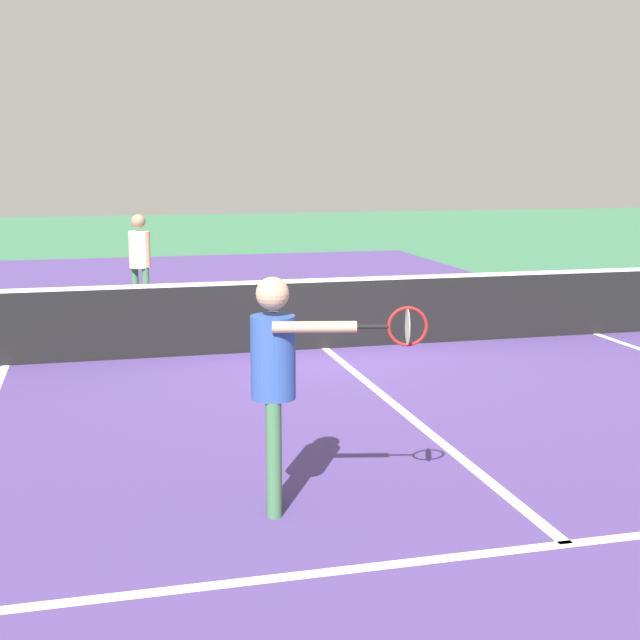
# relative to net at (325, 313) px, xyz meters

# --- Properties ---
(ground_plane) EXTENTS (60.00, 60.00, 0.00)m
(ground_plane) POSITION_rel_net_xyz_m (0.00, 0.00, -0.49)
(ground_plane) COLOR #38724C
(court_surface_inbounds) EXTENTS (10.62, 24.40, 0.00)m
(court_surface_inbounds) POSITION_rel_net_xyz_m (0.00, 0.00, -0.49)
(court_surface_inbounds) COLOR #4C387A
(court_surface_inbounds) RESTS_ON ground_plane
(line_service_near) EXTENTS (8.22, 0.10, 0.01)m
(line_service_near) POSITION_rel_net_xyz_m (0.00, -6.40, -0.49)
(line_service_near) COLOR white
(line_service_near) RESTS_ON ground_plane
(line_center_service) EXTENTS (0.10, 6.40, 0.01)m
(line_center_service) POSITION_rel_net_xyz_m (0.00, -3.20, -0.49)
(line_center_service) COLOR white
(line_center_service) RESTS_ON ground_plane
(net) EXTENTS (10.13, 0.09, 1.07)m
(net) POSITION_rel_net_xyz_m (0.00, 0.00, 0.00)
(net) COLOR #33383D
(net) RESTS_ON ground_plane
(player_near) EXTENTS (1.17, 0.69, 1.72)m
(player_near) POSITION_rel_net_xyz_m (-1.75, -5.36, 0.59)
(player_near) COLOR #3F7247
(player_near) RESTS_ON ground_plane
(player_far) EXTENTS (0.33, 0.32, 1.68)m
(player_far) POSITION_rel_net_xyz_m (-2.28, 2.92, 0.54)
(player_far) COLOR #3F7247
(player_far) RESTS_ON ground_plane
(tennis_ball_near_net) EXTENTS (0.07, 0.07, 0.07)m
(tennis_ball_near_net) POSITION_rel_net_xyz_m (-0.90, -1.75, -0.46)
(tennis_ball_near_net) COLOR #CCE033
(tennis_ball_near_net) RESTS_ON ground_plane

